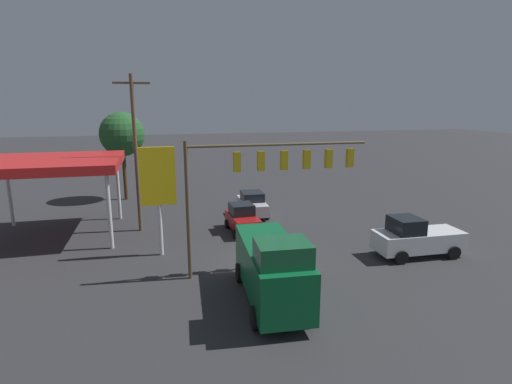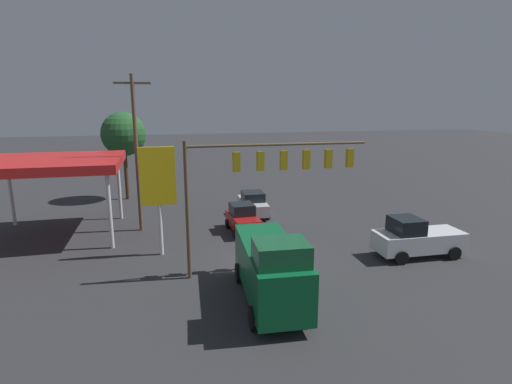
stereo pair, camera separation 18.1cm
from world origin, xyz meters
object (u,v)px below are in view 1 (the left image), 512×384
object	(u,v)px
price_sign	(158,181)
hatchback_crossing	(242,219)
pickup_parked	(416,238)
utility_pole	(136,151)
delivery_truck	(272,267)
street_tree	(122,135)
sedan_far	(252,204)
traffic_signal_assembly	(270,169)

from	to	relation	value
price_sign	hatchback_crossing	distance (m)	7.37
price_sign	pickup_parked	size ratio (longest dim) A/B	1.23
hatchback_crossing	utility_pole	bearing A→B (deg)	-109.19
delivery_truck	street_tree	size ratio (longest dim) A/B	0.85
sedan_far	delivery_truck	bearing A→B (deg)	-8.09
utility_pole	street_tree	world-z (taller)	utility_pole
utility_pole	pickup_parked	size ratio (longest dim) A/B	2.05
price_sign	street_tree	world-z (taller)	street_tree
utility_pole	price_sign	xyz separation A→B (m)	(-1.35, 5.19, -1.19)
price_sign	pickup_parked	xyz separation A→B (m)	(-14.61, 3.88, -3.39)
traffic_signal_assembly	pickup_parked	world-z (taller)	traffic_signal_assembly
pickup_parked	hatchback_crossing	bearing A→B (deg)	-36.24
price_sign	sedan_far	bearing A→B (deg)	-135.84
traffic_signal_assembly	delivery_truck	bearing A→B (deg)	75.89
street_tree	delivery_truck	bearing A→B (deg)	108.65
utility_pole	delivery_truck	world-z (taller)	utility_pole
street_tree	price_sign	bearing A→B (deg)	100.75
utility_pole	delivery_truck	size ratio (longest dim) A/B	1.56
traffic_signal_assembly	street_tree	distance (m)	20.98
utility_pole	hatchback_crossing	size ratio (longest dim) A/B	2.78
pickup_parked	delivery_truck	bearing A→B (deg)	20.67
utility_pole	street_tree	distance (m)	10.36
delivery_truck	hatchback_crossing	bearing A→B (deg)	178.73
sedan_far	street_tree	size ratio (longest dim) A/B	0.55
price_sign	delivery_truck	distance (m)	9.11
pickup_parked	street_tree	world-z (taller)	street_tree
delivery_truck	street_tree	world-z (taller)	street_tree
price_sign	delivery_truck	world-z (taller)	price_sign
street_tree	pickup_parked	bearing A→B (deg)	132.27
utility_pole	delivery_truck	bearing A→B (deg)	116.03
street_tree	utility_pole	bearing A→B (deg)	98.77
traffic_signal_assembly	price_sign	size ratio (longest dim) A/B	1.49
street_tree	sedan_far	bearing A→B (deg)	140.94
sedan_far	pickup_parked	bearing A→B (deg)	35.72
price_sign	utility_pole	bearing A→B (deg)	-75.41
traffic_signal_assembly	street_tree	xyz separation A→B (m)	(8.55, -19.15, 0.51)
pickup_parked	sedan_far	bearing A→B (deg)	-54.64
delivery_truck	hatchback_crossing	world-z (taller)	delivery_truck
hatchback_crossing	pickup_parked	bearing A→B (deg)	49.22
delivery_truck	sedan_far	bearing A→B (deg)	173.58
traffic_signal_assembly	utility_pole	distance (m)	11.32
traffic_signal_assembly	hatchback_crossing	distance (m)	8.27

